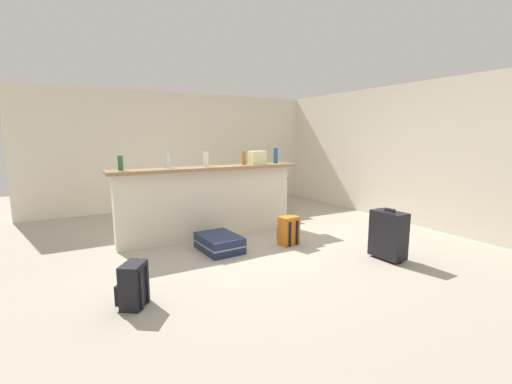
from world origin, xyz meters
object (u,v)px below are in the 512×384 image
(bottle_amber, at_px, (244,158))
(backpack_black, at_px, (133,286))
(suitcase_flat_navy, at_px, (219,243))
(backpack_orange, at_px, (288,231))
(bottle_green, at_px, (120,163))
(bottle_clear, at_px, (167,161))
(bottle_blue, at_px, (276,156))
(suitcase_upright_black, at_px, (388,234))
(bottle_white, at_px, (206,159))
(grocery_bag, at_px, (257,158))
(dining_chair_near_partition, at_px, (267,192))
(dining_table, at_px, (254,182))

(bottle_amber, xyz_separation_m, backpack_black, (-2.12, -1.85, -1.02))
(suitcase_flat_navy, bearing_deg, backpack_orange, -13.50)
(bottle_green, relative_size, bottle_clear, 0.92)
(suitcase_flat_navy, bearing_deg, bottle_clear, 121.24)
(bottle_blue, relative_size, suitcase_upright_black, 0.39)
(bottle_white, height_order, grocery_bag, bottle_white)
(bottle_amber, distance_m, backpack_black, 2.99)
(dining_chair_near_partition, bearing_deg, grocery_bag, -132.28)
(dining_chair_near_partition, bearing_deg, suitcase_flat_navy, -139.64)
(bottle_clear, xyz_separation_m, suitcase_flat_navy, (0.47, -0.78, -1.11))
(grocery_bag, relative_size, dining_chair_near_partition, 0.28)
(dining_table, bearing_deg, backpack_black, -134.60)
(bottle_blue, xyz_separation_m, backpack_orange, (-0.41, -1.01, -1.04))
(suitcase_flat_navy, distance_m, suitcase_upright_black, 2.25)
(backpack_orange, bearing_deg, bottle_green, 154.93)
(bottle_green, distance_m, suitcase_flat_navy, 1.75)
(suitcase_flat_navy, bearing_deg, dining_table, 49.63)
(dining_chair_near_partition, xyz_separation_m, backpack_orange, (-0.60, -1.60, -0.31))
(bottle_clear, distance_m, dining_table, 2.43)
(bottle_amber, bearing_deg, bottle_green, 179.85)
(bottle_blue, bearing_deg, bottle_green, -179.64)
(bottle_amber, bearing_deg, bottle_white, -178.56)
(grocery_bag, height_order, dining_chair_near_partition, grocery_bag)
(suitcase_flat_navy, relative_size, backpack_orange, 2.01)
(suitcase_flat_navy, bearing_deg, backpack_black, -140.67)
(grocery_bag, bearing_deg, backpack_orange, -90.25)
(bottle_clear, distance_m, bottle_blue, 1.88)
(bottle_white, relative_size, dining_chair_near_partition, 0.24)
(dining_chair_near_partition, bearing_deg, suitcase_upright_black, -86.44)
(dining_table, height_order, backpack_black, dining_table)
(bottle_clear, distance_m, grocery_bag, 1.48)
(dining_table, bearing_deg, dining_chair_near_partition, -91.16)
(backpack_orange, xyz_separation_m, suitcase_upright_black, (0.77, -1.14, 0.13))
(backpack_orange, bearing_deg, dining_table, 74.11)
(backpack_orange, bearing_deg, bottle_blue, 68.12)
(bottle_green, bearing_deg, suitcase_upright_black, -36.46)
(bottle_amber, xyz_separation_m, suitcase_flat_navy, (-0.78, -0.75, -1.11))
(bottle_green, xyz_separation_m, grocery_bag, (2.13, -0.05, 0.01))
(suitcase_upright_black, bearing_deg, bottle_white, 128.01)
(bottle_green, bearing_deg, bottle_white, -1.01)
(bottle_amber, height_order, dining_table, bottle_amber)
(dining_table, distance_m, dining_chair_near_partition, 0.55)
(suitcase_upright_black, relative_size, backpack_black, 1.60)
(dining_table, xyz_separation_m, backpack_black, (-2.95, -2.99, -0.44))
(backpack_orange, height_order, suitcase_upright_black, suitcase_upright_black)
(bottle_white, relative_size, bottle_amber, 1.03)
(bottle_green, relative_size, suitcase_flat_navy, 0.24)
(bottle_blue, distance_m, suitcase_flat_navy, 1.96)
(backpack_orange, distance_m, backpack_black, 2.49)
(dining_chair_near_partition, distance_m, suitcase_flat_navy, 2.13)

